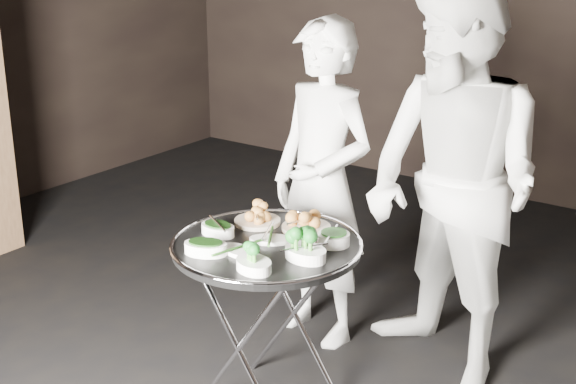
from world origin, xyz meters
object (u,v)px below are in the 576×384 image
Objects in this scene: waiter_left at (322,184)px; waiter_right at (453,186)px; tray_stand at (267,319)px; serving_tray at (267,245)px.

waiter_right is (0.67, 0.02, 0.11)m from waiter_left.
tray_stand is 0.95× the size of serving_tray.
serving_tray is 0.49× the size of waiter_left.
waiter_right is at bearing 12.28° from waiter_left.
waiter_left is (-0.18, 0.68, 0.04)m from serving_tray.
waiter_right reaches higher than waiter_left.
tray_stand is 0.99m from waiter_right.
tray_stand is at bearing -101.81° from waiter_right.
serving_tray is 0.43× the size of waiter_right.
tray_stand is 0.41× the size of waiter_right.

